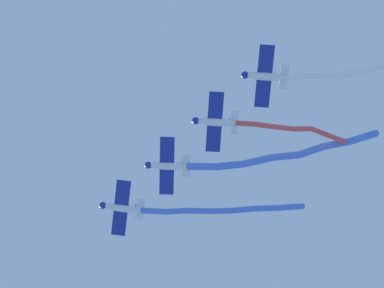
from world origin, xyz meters
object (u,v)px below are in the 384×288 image
airplane_lead (121,208)px  airplane_slot (265,76)px  airplane_right_wing (215,122)px  airplane_left_wing (167,166)px

airplane_lead → airplane_slot: 23.40m
airplane_lead → airplane_slot: airplane_slot is taller
airplane_right_wing → airplane_lead: bearing=-47.0°
airplane_lead → airplane_slot: (4.69, -22.92, 0.75)m
airplane_slot → airplane_left_wing: bearing=-47.3°
airplane_lead → airplane_right_wing: bearing=128.5°
airplane_left_wing → airplane_right_wing: 7.81m
airplane_lead → airplane_left_wing: size_ratio=1.03×
airplane_left_wing → airplane_right_wing: airplane_right_wing is taller
airplane_lead → airplane_right_wing: airplane_right_wing is taller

